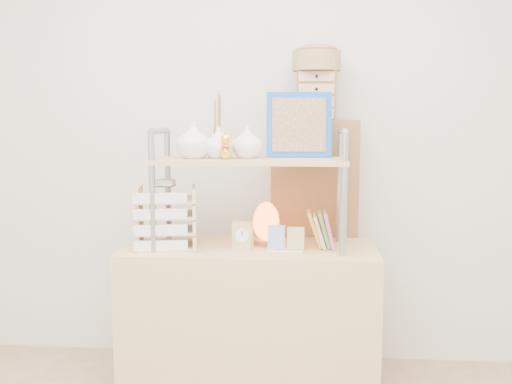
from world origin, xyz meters
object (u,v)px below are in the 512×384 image
at_px(letter_tray, 166,220).
at_px(salt_lamp, 266,223).
at_px(desk, 250,322).
at_px(cabinet, 314,246).

bearing_deg(letter_tray, salt_lamp, 11.34).
height_order(desk, letter_tray, letter_tray).
xyz_separation_m(cabinet, letter_tray, (-0.71, -0.41, 0.20)).
relative_size(desk, salt_lamp, 5.73).
bearing_deg(salt_lamp, cabinet, 53.26).
distance_m(cabinet, salt_lamp, 0.44).
height_order(cabinet, salt_lamp, cabinet).
distance_m(desk, cabinet, 0.57).
bearing_deg(cabinet, salt_lamp, -125.33).
relative_size(desk, letter_tray, 3.71).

